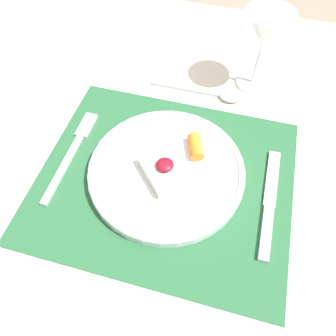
% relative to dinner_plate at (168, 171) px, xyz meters
% --- Properties ---
extents(ground_plane, '(8.00, 8.00, 0.00)m').
position_rel_dinner_plate_xyz_m(ground_plane, '(-0.00, -0.01, -0.74)').
color(ground_plane, gray).
extents(dining_table, '(1.53, 1.15, 0.73)m').
position_rel_dinner_plate_xyz_m(dining_table, '(-0.00, -0.01, -0.09)').
color(dining_table, beige).
rests_on(dining_table, ground_plane).
extents(placemat, '(0.44, 0.37, 0.00)m').
position_rel_dinner_plate_xyz_m(placemat, '(-0.00, -0.01, -0.01)').
color(placemat, '#235633').
rests_on(placemat, dining_table).
extents(dinner_plate, '(0.27, 0.27, 0.05)m').
position_rel_dinner_plate_xyz_m(dinner_plate, '(0.00, 0.00, 0.00)').
color(dinner_plate, silver).
rests_on(dinner_plate, placemat).
extents(fork, '(0.02, 0.21, 0.01)m').
position_rel_dinner_plate_xyz_m(fork, '(-0.18, 0.01, -0.01)').
color(fork, '#B2B2B7').
rests_on(fork, placemat).
extents(knife, '(0.02, 0.21, 0.01)m').
position_rel_dinner_plate_xyz_m(knife, '(0.18, -0.02, -0.01)').
color(knife, '#B2B2B7').
rests_on(knife, placemat).
extents(spoon, '(0.19, 0.04, 0.01)m').
position_rel_dinner_plate_xyz_m(spoon, '(0.05, 0.22, -0.01)').
color(spoon, '#B2B2B7').
rests_on(spoon, dining_table).
extents(wine_glass_near, '(0.09, 0.09, 0.16)m').
position_rel_dinner_plate_xyz_m(wine_glass_near, '(0.11, 0.28, 0.10)').
color(wine_glass_near, white).
rests_on(wine_glass_near, dining_table).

